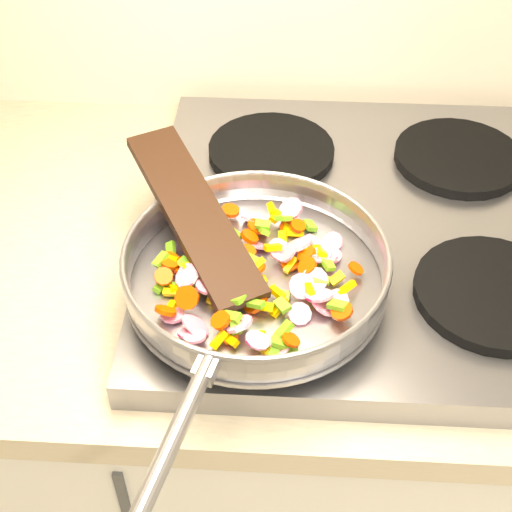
{
  "coord_description": "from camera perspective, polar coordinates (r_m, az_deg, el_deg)",
  "views": [
    {
      "loc": [
        -0.81,
        0.92,
        1.57
      ],
      "look_at": [
        -0.85,
        1.52,
        1.0
      ],
      "focal_mm": 50.0,
      "sensor_mm": 36.0,
      "label": 1
    }
  ],
  "objects": [
    {
      "name": "grate_fr",
      "position": [
        0.91,
        18.4,
        -2.84
      ],
      "size": [
        0.19,
        0.19,
        0.02
      ],
      "primitive_type": "cylinder",
      "color": "black",
      "rests_on": "cooktop"
    },
    {
      "name": "vegetable_heap",
      "position": [
        0.85,
        -0.4,
        -1.15
      ],
      "size": [
        0.26,
        0.27,
        0.05
      ],
      "color": "#CF3B00",
      "rests_on": "saute_pan"
    },
    {
      "name": "cooktop",
      "position": [
        1.0,
        8.91,
        2.1
      ],
      "size": [
        0.6,
        0.6,
        0.04
      ],
      "primitive_type": "cube",
      "color": "#939399",
      "rests_on": "counter_top"
    },
    {
      "name": "wooden_spatula",
      "position": [
        0.88,
        -5.0,
        3.47
      ],
      "size": [
        0.2,
        0.28,
        0.07
      ],
      "primitive_type": "cube",
      "rotation": [
        0.0,
        -0.19,
        2.1
      ],
      "color": "black",
      "rests_on": "saute_pan"
    },
    {
      "name": "grate_br",
      "position": [
        1.12,
        15.89,
        7.61
      ],
      "size": [
        0.19,
        0.19,
        0.02
      ],
      "primitive_type": "cylinder",
      "color": "black",
      "rests_on": "cooktop"
    },
    {
      "name": "grate_fl",
      "position": [
        0.87,
        0.45,
        -2.21
      ],
      "size": [
        0.19,
        0.19,
        0.02
      ],
      "primitive_type": "cylinder",
      "color": "black",
      "rests_on": "cooktop"
    },
    {
      "name": "grate_bl",
      "position": [
        1.09,
        1.23,
        8.41
      ],
      "size": [
        0.19,
        0.19,
        0.02
      ],
      "primitive_type": "cylinder",
      "color": "black",
      "rests_on": "cooktop"
    },
    {
      "name": "saute_pan",
      "position": [
        0.84,
        -0.05,
        -0.92
      ],
      "size": [
        0.35,
        0.51,
        0.05
      ],
      "rotation": [
        0.0,
        0.0,
        -0.25
      ],
      "color": "#9E9EA5",
      "rests_on": "grate_fl"
    }
  ]
}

